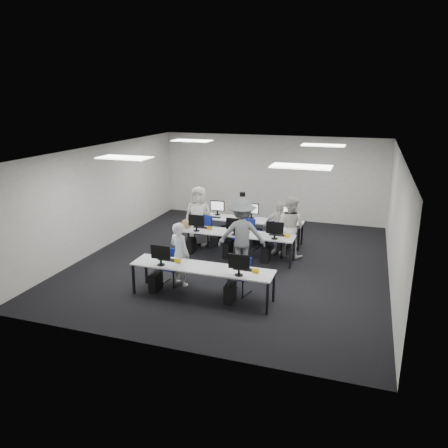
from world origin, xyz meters
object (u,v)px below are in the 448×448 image
(chair_0, at_px, (172,274))
(student_0, at_px, (180,254))
(chair_6, at_px, (250,238))
(chair_5, at_px, (210,235))
(chair_3, at_px, (239,243))
(chair_4, at_px, (276,245))
(chair_2, at_px, (202,237))
(student_3, at_px, (279,228))
(student_1, at_px, (290,227))
(chair_7, at_px, (281,244))
(desk_mid, at_px, (236,234))
(desk_front, at_px, (202,269))
(chair_1, at_px, (240,282))
(photographer, at_px, (242,234))
(student_2, at_px, (199,216))

(chair_0, bearing_deg, student_0, 16.13)
(chair_0, height_order, chair_6, chair_6)
(chair_5, distance_m, chair_6, 1.23)
(chair_3, height_order, chair_6, chair_6)
(chair_4, height_order, chair_6, chair_6)
(chair_2, height_order, chair_5, chair_5)
(chair_4, height_order, student_3, student_3)
(chair_2, distance_m, student_1, 2.68)
(chair_2, height_order, student_3, student_3)
(chair_6, height_order, chair_7, chair_6)
(chair_3, height_order, chair_7, chair_3)
(desk_mid, bearing_deg, chair_6, 79.75)
(chair_0, bearing_deg, desk_front, -17.86)
(chair_4, distance_m, chair_5, 2.08)
(chair_1, bearing_deg, chair_3, 119.63)
(chair_0, xyz_separation_m, chair_1, (1.69, 0.02, 0.00))
(student_0, xyz_separation_m, student_3, (1.77, 2.84, -0.01))
(student_0, height_order, photographer, photographer)
(chair_7, relative_size, student_2, 0.47)
(chair_6, bearing_deg, chair_1, -69.19)
(chair_6, xyz_separation_m, photographer, (0.20, -1.61, 0.63))
(chair_0, distance_m, chair_3, 2.74)
(student_1, xyz_separation_m, student_3, (-0.34, 0.10, -0.09))
(chair_5, relative_size, chair_6, 1.02)
(chair_1, bearing_deg, chair_0, -166.90)
(chair_0, bearing_deg, desk_mid, 73.71)
(chair_1, distance_m, photographer, 1.62)
(chair_6, bearing_deg, student_3, -0.97)
(chair_1, xyz_separation_m, chair_5, (-1.80, 2.91, 0.05))
(desk_front, height_order, chair_7, chair_7)
(student_1, bearing_deg, chair_2, 19.09)
(chair_2, xyz_separation_m, student_1, (2.62, 0.00, 0.58))
(chair_4, distance_m, chair_7, 0.28)
(desk_mid, xyz_separation_m, student_3, (1.02, 0.73, 0.08))
(student_0, bearing_deg, chair_2, -58.56)
(desk_mid, height_order, chair_0, chair_0)
(chair_1, xyz_separation_m, student_3, (0.29, 2.86, 0.50))
(photographer, bearing_deg, desk_mid, -78.19)
(chair_1, xyz_separation_m, chair_3, (-0.79, 2.58, 0.01))
(chair_5, bearing_deg, chair_4, 11.19)
(student_0, bearing_deg, chair_3, -84.36)
(chair_3, bearing_deg, chair_2, 153.42)
(student_0, bearing_deg, chair_0, 29.19)
(chair_4, bearing_deg, chair_2, 179.52)
(desk_mid, distance_m, chair_1, 2.29)
(chair_3, relative_size, student_2, 0.48)
(chair_2, height_order, photographer, photographer)
(desk_front, distance_m, chair_6, 3.52)
(desk_front, height_order, student_1, student_1)
(chair_3, xyz_separation_m, chair_7, (1.14, 0.36, -0.01))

